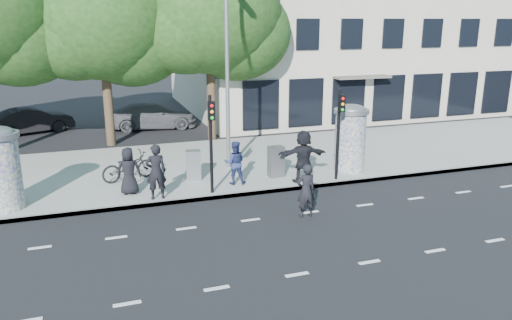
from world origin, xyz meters
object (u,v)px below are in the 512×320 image
object	(u,v)px
ad_column_right	(350,136)
cabinet_right	(276,162)
street_lamp	(227,51)
bicycle	(129,166)
car_mid	(32,120)
traffic_pole_near	(211,134)
ped_f	(303,156)
ped_a	(129,171)
cabinet_left	(193,165)
man_road	(306,191)
traffic_pole_far	(339,125)
car_right	(152,116)
ad_column_left	(0,166)
ped_c	(235,163)
ped_b	(156,172)

from	to	relation	value
ad_column_right	cabinet_right	distance (m)	3.15
street_lamp	cabinet_right	distance (m)	4.63
bicycle	car_mid	size ratio (longest dim) A/B	0.49
traffic_pole_near	ped_f	distance (m)	3.64
ped_a	cabinet_left	xyz separation A→B (m)	(2.41, 0.86, -0.26)
man_road	bicycle	bearing A→B (deg)	-47.87
bicycle	traffic_pole_near	bearing A→B (deg)	-149.73
traffic_pole_far	street_lamp	size ratio (longest dim) A/B	0.42
man_road	car_right	bearing A→B (deg)	-81.41
man_road	cabinet_left	xyz separation A→B (m)	(-2.62, 4.36, -0.14)
ad_column_left	bicycle	distance (m)	4.43
traffic_pole_near	traffic_pole_far	bearing A→B (deg)	0.00
ad_column_right	bicycle	distance (m)	8.57
cabinet_left	cabinet_right	xyz separation A→B (m)	(3.05, -0.64, 0.03)
car_right	ad_column_right	bearing A→B (deg)	-146.06
bicycle	cabinet_right	size ratio (longest dim) A/B	1.73
ped_a	bicycle	size ratio (longest dim) A/B	0.80
ped_c	car_mid	size ratio (longest dim) A/B	0.38
cabinet_left	ped_c	bearing A→B (deg)	-27.42
traffic_pole_near	traffic_pole_far	size ratio (longest dim) A/B	1.00
cabinet_left	man_road	bearing A→B (deg)	-50.28
traffic_pole_near	bicycle	distance (m)	3.86
ped_f	car_mid	size ratio (longest dim) A/B	0.46
traffic_pole_far	ped_c	distance (m)	4.05
ad_column_right	ped_f	world-z (taller)	ad_column_right
ad_column_right	car_right	xyz separation A→B (m)	(-6.26, 11.28, -0.82)
traffic_pole_far	car_right	bearing A→B (deg)	113.34
ad_column_right	car_right	distance (m)	12.93
traffic_pole_near	ped_a	xyz separation A→B (m)	(-2.71, 0.84, -1.26)
ad_column_right	traffic_pole_near	world-z (taller)	traffic_pole_near
ped_a	traffic_pole_near	bearing A→B (deg)	169.48
traffic_pole_near	cabinet_right	size ratio (longest dim) A/B	2.87
ad_column_right	ad_column_left	bearing A→B (deg)	-179.08
cabinet_right	ad_column_right	bearing A→B (deg)	-6.17
ad_column_right	ped_c	world-z (taller)	ad_column_right
cabinet_left	ped_a	bearing A→B (deg)	-151.58
cabinet_left	car_right	world-z (taller)	car_right
ped_f	bicycle	xyz separation A→B (m)	(-6.06, 2.26, -0.44)
street_lamp	man_road	size ratio (longest dim) A/B	4.68
traffic_pole_far	bicycle	xyz separation A→B (m)	(-7.40, 2.41, -1.54)
ped_c	bicycle	size ratio (longest dim) A/B	0.78
traffic_pole_near	ped_f	size ratio (longest dim) A/B	1.74
ad_column_left	car_mid	bearing A→B (deg)	90.90
ped_a	ped_f	xyz separation A→B (m)	(6.18, -0.69, 0.16)
ad_column_left	man_road	size ratio (longest dim) A/B	1.55
man_road	car_right	world-z (taller)	man_road
ped_b	car_mid	size ratio (longest dim) A/B	0.45
ad_column_left	man_road	bearing A→B (deg)	-20.64
cabinet_left	cabinet_right	size ratio (longest dim) A/B	0.95
cabinet_right	street_lamp	bearing A→B (deg)	124.22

